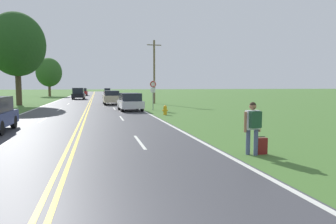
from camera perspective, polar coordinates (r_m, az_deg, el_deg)
hitchhiker_person at (r=9.94m, az=15.89°, el=-2.00°), size 0.58×0.42×1.71m
suitcase at (r=10.26m, az=17.23°, el=-6.21°), size 0.43×0.15×0.59m
fire_hydrant at (r=23.03m, az=-0.55°, el=0.38°), size 0.43×0.27×0.75m
traffic_sign at (r=27.69m, az=-2.87°, el=4.58°), size 0.60×0.10×2.69m
utility_pole_midground at (r=37.98m, az=-2.64°, el=7.82°), size 1.80×0.24×7.92m
tree_left_verge at (r=69.71m, az=-21.73°, el=7.02°), size 5.35×5.35×8.23m
tree_right_cluster at (r=39.28m, az=-26.86°, el=11.38°), size 6.34×6.34×10.64m
car_silver_hatchback_approaching at (r=27.08m, az=-7.24°, el=2.02°), size 2.08×3.97×1.59m
car_champagne_suv_mid_near at (r=36.73m, az=-10.76°, el=2.83°), size 1.97×4.64×1.67m
car_black_van_mid_far at (r=52.54m, az=-16.68°, el=3.43°), size 2.02×4.39×1.91m
car_red_van_receding at (r=71.99m, az=-15.83°, el=3.75°), size 1.89×4.24×1.75m
car_dark_grey_suv_distant at (r=87.19m, az=-11.46°, el=3.99°), size 2.05×4.80×1.59m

